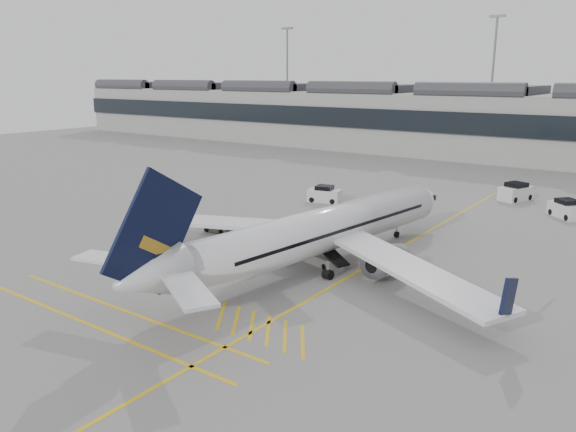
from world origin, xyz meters
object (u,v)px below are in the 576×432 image
Objects in this scene: pushback_tug at (218,226)px; baggage_cart_a at (270,234)px; airliner_main at (319,232)px; belt_loader at (319,255)px; ramp_agent_a at (328,246)px; ramp_agent_b at (281,253)px.

baggage_cart_a is at bearing -11.19° from pushback_tug.
airliner_main reaches higher than pushback_tug.
pushback_tug is at bearing -171.23° from belt_loader.
belt_loader reaches higher than baggage_cart_a.
airliner_main is at bearing -17.91° from pushback_tug.
belt_loader is (-0.55, 0.83, -2.17)m from airliner_main.
airliner_main is 3.05m from ramp_agent_a.
airliner_main is at bearing 157.71° from ramp_agent_b.
ramp_agent_b is (-2.79, -1.01, -1.93)m from airliner_main.
ramp_agent_b reaches higher than pushback_tug.
ramp_agent_a is 0.78× the size of pushback_tug.
belt_loader is at bearing -14.73° from pushback_tug.
ramp_agent_b is at bearing -122.79° from belt_loader.
ramp_agent_b is (3.55, -3.18, -0.20)m from baggage_cart_a.
belt_loader reaches higher than pushback_tug.
baggage_cart_a is at bearing 168.72° from airliner_main.
airliner_main is 6.92m from baggage_cart_a.
baggage_cart_a reaches higher than ramp_agent_a.
belt_loader is 2.47× the size of baggage_cart_a.
belt_loader is 2.09× the size of pushback_tug.
baggage_cart_a is (-5.79, 1.34, 0.44)m from belt_loader.
airliner_main reaches higher than ramp_agent_a.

